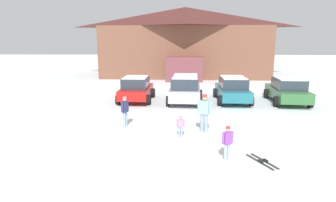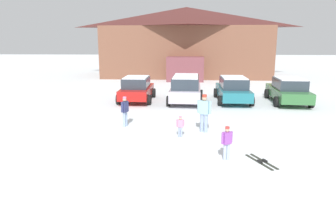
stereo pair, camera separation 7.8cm
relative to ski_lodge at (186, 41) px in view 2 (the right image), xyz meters
The scene contains 11 objects.
ground 27.38m from the ski_lodge, 89.84° to the right, with size 160.00×160.00×0.00m, color silver.
ski_lodge is the anchor object (origin of this frame).
parked_red_sedan 16.09m from the ski_lodge, 102.41° to the right, with size 2.22×4.08×1.63m.
parked_silver_wagon 16.08m from the ski_lodge, 90.60° to the right, with size 2.38×4.26×1.75m.
parked_teal_hatchback 15.95m from the ski_lodge, 79.24° to the right, with size 2.21×4.56×1.65m.
parked_green_coupe 17.14m from the ski_lodge, 67.73° to the right, with size 2.47×4.68×1.63m.
skier_adult_in_blue_parka 22.41m from the ski_lodge, 88.54° to the right, with size 0.59×0.35×1.67m.
skier_child_in_purple_jacket 25.56m from the ski_lodge, 87.51° to the right, with size 0.39×0.28×1.16m.
skier_teen_in_navy_coat 21.90m from the ski_lodge, 98.05° to the right, with size 0.31×0.49×1.41m.
skier_child_in_pink_snowsuit 23.21m from the ski_lodge, 91.15° to the right, with size 0.33×0.13×0.89m.
pair_of_skis 25.84m from the ski_lodge, 84.97° to the right, with size 0.83×1.39×0.08m.
Camera 2 is at (-0.47, -7.76, 3.92)m, focal length 32.00 mm.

